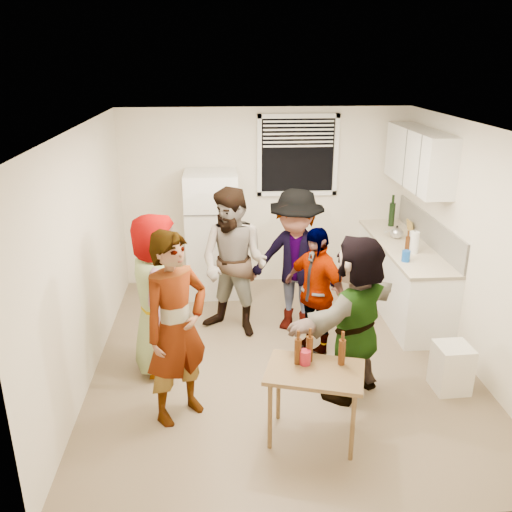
{
  "coord_description": "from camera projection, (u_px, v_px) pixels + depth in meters",
  "views": [
    {
      "loc": [
        -0.64,
        -5.18,
        3.14
      ],
      "look_at": [
        -0.27,
        0.17,
        1.15
      ],
      "focal_mm": 38.0,
      "sensor_mm": 36.0,
      "label": 1
    }
  ],
  "objects": [
    {
      "name": "room",
      "position": [
        281.0,
        358.0,
        5.98
      ],
      "size": [
        4.0,
        4.5,
        2.5
      ],
      "primitive_type": null,
      "color": "#F1E7CF",
      "rests_on": "ground"
    },
    {
      "name": "window",
      "position": [
        298.0,
        155.0,
        7.43
      ],
      "size": [
        1.12,
        0.1,
        1.06
      ],
      "primitive_type": null,
      "color": "white",
      "rests_on": "room"
    },
    {
      "name": "refrigerator",
      "position": [
        212.0,
        234.0,
        7.39
      ],
      "size": [
        0.7,
        0.7,
        1.7
      ],
      "primitive_type": "cube",
      "color": "white",
      "rests_on": "ground"
    },
    {
      "name": "counter_lower",
      "position": [
        402.0,
        278.0,
        7.02
      ],
      "size": [
        0.6,
        2.2,
        0.86
      ],
      "primitive_type": "cube",
      "color": "white",
      "rests_on": "ground"
    },
    {
      "name": "countertop",
      "position": [
        405.0,
        245.0,
        6.86
      ],
      "size": [
        0.64,
        2.22,
        0.04
      ],
      "primitive_type": "cube",
      "color": "beige",
      "rests_on": "counter_lower"
    },
    {
      "name": "backsplash",
      "position": [
        429.0,
        230.0,
        6.81
      ],
      "size": [
        0.03,
        2.2,
        0.36
      ],
      "primitive_type": "cube",
      "color": "#AFAAA1",
      "rests_on": "countertop"
    },
    {
      "name": "upper_cabinets",
      "position": [
        419.0,
        158.0,
        6.68
      ],
      "size": [
        0.34,
        1.6,
        0.7
      ],
      "primitive_type": "cube",
      "color": "white",
      "rests_on": "room"
    },
    {
      "name": "kettle",
      "position": [
        396.0,
        238.0,
        7.06
      ],
      "size": [
        0.26,
        0.23,
        0.19
      ],
      "primitive_type": null,
      "rotation": [
        0.0,
        0.0,
        -0.21
      ],
      "color": "silver",
      "rests_on": "countertop"
    },
    {
      "name": "paper_towel",
      "position": [
        413.0,
        253.0,
        6.55
      ],
      "size": [
        0.12,
        0.12,
        0.26
      ],
      "primitive_type": "cylinder",
      "color": "white",
      "rests_on": "countertop"
    },
    {
      "name": "wine_bottle",
      "position": [
        391.0,
        226.0,
        7.58
      ],
      "size": [
        0.08,
        0.08,
        0.33
      ],
      "primitive_type": "cylinder",
      "color": "black",
      "rests_on": "countertop"
    },
    {
      "name": "beer_bottle_counter",
      "position": [
        406.0,
        253.0,
        6.53
      ],
      "size": [
        0.05,
        0.05,
        0.21
      ],
      "primitive_type": "cylinder",
      "color": "#47230C",
      "rests_on": "countertop"
    },
    {
      "name": "blue_cup",
      "position": [
        405.0,
        261.0,
        6.27
      ],
      "size": [
        0.1,
        0.1,
        0.13
      ],
      "primitive_type": "cylinder",
      "color": "#124CB0",
      "rests_on": "countertop"
    },
    {
      "name": "picture_frame",
      "position": [
        410.0,
        226.0,
        7.31
      ],
      "size": [
        0.02,
        0.19,
        0.15
      ],
      "primitive_type": "cube",
      "color": "gold",
      "rests_on": "countertop"
    },
    {
      "name": "trash_bin",
      "position": [
        451.0,
        367.0,
        5.35
      ],
      "size": [
        0.34,
        0.34,
        0.49
      ],
      "primitive_type": "cube",
      "rotation": [
        0.0,
        0.0,
        0.04
      ],
      "color": "white",
      "rests_on": "ground"
    },
    {
      "name": "serving_table",
      "position": [
        312.0,
        437.0,
        4.74
      ],
      "size": [
        0.92,
        0.74,
        0.68
      ],
      "primitive_type": null,
      "rotation": [
        0.0,
        0.0,
        -0.28
      ],
      "color": "brown",
      "rests_on": "ground"
    },
    {
      "name": "beer_bottle_table",
      "position": [
        341.0,
        364.0,
        4.59
      ],
      "size": [
        0.06,
        0.06,
        0.23
      ],
      "primitive_type": "cylinder",
      "color": "#47230C",
      "rests_on": "serving_table"
    },
    {
      "name": "red_cup",
      "position": [
        305.0,
        364.0,
        4.6
      ],
      "size": [
        0.1,
        0.1,
        0.13
      ],
      "primitive_type": "cylinder",
      "color": "maroon",
      "rests_on": "serving_table"
    },
    {
      "name": "guest_grey",
      "position": [
        162.0,
        367.0,
        5.81
      ],
      "size": [
        1.72,
        0.86,
        0.54
      ],
      "primitive_type": "imported",
      "rotation": [
        0.0,
        0.0,
        1.59
      ],
      "color": "gray",
      "rests_on": "ground"
    },
    {
      "name": "guest_stripe",
      "position": [
        181.0,
        413.0,
        5.06
      ],
      "size": [
        1.65,
        1.79,
        0.43
      ],
      "primitive_type": "imported",
      "rotation": [
        0.0,
        0.0,
        0.7
      ],
      "color": "#141933",
      "rests_on": "ground"
    },
    {
      "name": "guest_back_left",
      "position": [
        235.0,
        331.0,
        6.56
      ],
      "size": [
        1.62,
        1.96,
        0.67
      ],
      "primitive_type": "imported",
      "rotation": [
        0.0,
        0.0,
        -0.52
      ],
      "color": "brown",
      "rests_on": "ground"
    },
    {
      "name": "guest_back_right",
      "position": [
        294.0,
        328.0,
        6.65
      ],
      "size": [
        1.78,
        2.05,
        0.64
      ],
      "primitive_type": "imported",
      "rotation": [
        0.0,
        0.0,
        -0.47
      ],
      "color": "#3E3E44",
      "rests_on": "ground"
    },
    {
      "name": "guest_black",
      "position": [
        313.0,
        351.0,
        6.13
      ],
      "size": [
        1.68,
        1.58,
        0.36
      ],
      "primitive_type": "imported",
      "rotation": [
        0.0,
        0.0,
        -0.9
      ],
      "color": "black",
      "rests_on": "ground"
    },
    {
      "name": "guest_orange",
      "position": [
        350.0,
        391.0,
        5.39
      ],
      "size": [
        2.22,
        2.23,
        0.48
      ],
      "primitive_type": "imported",
      "rotation": [
        0.0,
        0.0,
        3.85
      ],
      "color": "#EC9A4E",
      "rests_on": "ground"
    }
  ]
}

